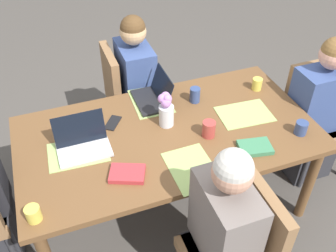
% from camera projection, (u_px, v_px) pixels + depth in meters
% --- Properties ---
extents(ground_plane, '(10.00, 10.00, 0.00)m').
position_uv_depth(ground_plane, '(168.00, 202.00, 2.94)').
color(ground_plane, '#4C4742').
extents(dining_table, '(1.93, 1.03, 0.73)m').
position_uv_depth(dining_table, '(168.00, 140.00, 2.52)').
color(dining_table, brown).
rests_on(dining_table, ground_plane).
extents(chair_head_right_left_near, '(0.44, 0.44, 0.90)m').
position_uv_depth(chair_head_right_left_near, '(314.00, 113.00, 2.99)').
color(chair_head_right_left_near, olive).
rests_on(chair_head_right_left_near, ground_plane).
extents(person_head_right_left_near, '(0.40, 0.36, 1.19)m').
position_uv_depth(person_head_right_left_near, '(314.00, 118.00, 2.90)').
color(person_head_right_left_near, '#2D2D33').
rests_on(person_head_right_left_near, ground_plane).
extents(chair_far_left_mid, '(0.44, 0.44, 0.90)m').
position_uv_depth(chair_far_left_mid, '(127.00, 93.00, 3.20)').
color(chair_far_left_mid, olive).
rests_on(chair_far_left_mid, ground_plane).
extents(person_far_left_mid, '(0.36, 0.40, 1.19)m').
position_uv_depth(person_far_left_mid, '(137.00, 92.00, 3.16)').
color(person_far_left_mid, '#2D2D33').
rests_on(person_far_left_mid, ground_plane).
extents(chair_near_left_far, '(0.44, 0.44, 0.90)m').
position_uv_depth(chair_near_left_far, '(239.00, 248.00, 2.08)').
color(chair_near_left_far, olive).
rests_on(chair_near_left_far, ground_plane).
extents(person_near_left_far, '(0.36, 0.40, 1.19)m').
position_uv_depth(person_near_left_far, '(222.00, 240.00, 2.08)').
color(person_near_left_far, '#2D2D33').
rests_on(person_near_left_far, ground_plane).
extents(flower_vase, '(0.10, 0.12, 0.24)m').
position_uv_depth(flower_vase, '(166.00, 109.00, 2.45)').
color(flower_vase, silver).
rests_on(flower_vase, dining_table).
extents(placemat_head_right_left_near, '(0.38, 0.28, 0.00)m').
position_uv_depth(placemat_head_right_left_near, '(245.00, 114.00, 2.61)').
color(placemat_head_right_left_near, '#9EBC66').
rests_on(placemat_head_right_left_near, dining_table).
extents(placemat_far_left_mid, '(0.27, 0.37, 0.00)m').
position_uv_depth(placemat_far_left_mid, '(152.00, 101.00, 2.73)').
color(placemat_far_left_mid, '#9EBC66').
rests_on(placemat_far_left_mid, dining_table).
extents(placemat_near_left_far, '(0.27, 0.37, 0.00)m').
position_uv_depth(placemat_near_left_far, '(192.00, 168.00, 2.22)').
color(placemat_near_left_far, '#9EBC66').
rests_on(placemat_near_left_far, dining_table).
extents(placemat_head_left_right_near, '(0.37, 0.28, 0.00)m').
position_uv_depth(placemat_head_left_right_near, '(78.00, 152.00, 2.32)').
color(placemat_head_left_right_near, '#9EBC66').
rests_on(placemat_head_left_right_near, dining_table).
extents(laptop_far_left_mid, '(0.22, 0.32, 0.21)m').
position_uv_depth(laptop_far_left_mid, '(155.00, 96.00, 2.70)').
color(laptop_far_left_mid, black).
rests_on(laptop_far_left_mid, dining_table).
extents(laptop_head_left_right_near, '(0.32, 0.22, 0.21)m').
position_uv_depth(laptop_head_left_right_near, '(83.00, 143.00, 2.32)').
color(laptop_head_left_right_near, silver).
rests_on(laptop_head_left_right_near, dining_table).
extents(coffee_mug_near_left, '(0.08, 0.08, 0.09)m').
position_uv_depth(coffee_mug_near_left, '(33.00, 214.00, 1.92)').
color(coffee_mug_near_left, '#DBC64C').
rests_on(coffee_mug_near_left, dining_table).
extents(coffee_mug_near_right, '(0.07, 0.07, 0.11)m').
position_uv_depth(coffee_mug_near_right, '(195.00, 95.00, 2.69)').
color(coffee_mug_near_right, '#33477A').
rests_on(coffee_mug_near_right, dining_table).
extents(coffee_mug_centre_left, '(0.09, 0.09, 0.11)m').
position_uv_depth(coffee_mug_centre_left, '(209.00, 129.00, 2.41)').
color(coffee_mug_centre_left, '#AD3D38').
rests_on(coffee_mug_centre_left, dining_table).
extents(coffee_mug_centre_right, '(0.08, 0.08, 0.09)m').
position_uv_depth(coffee_mug_centre_right, '(301.00, 128.00, 2.43)').
color(coffee_mug_centre_right, '#33477A').
rests_on(coffee_mug_centre_right, dining_table).
extents(coffee_mug_far_left, '(0.07, 0.07, 0.09)m').
position_uv_depth(coffee_mug_far_left, '(257.00, 84.00, 2.82)').
color(coffee_mug_far_left, '#DBC64C').
rests_on(coffee_mug_far_left, dining_table).
extents(book_red_cover, '(0.22, 0.18, 0.03)m').
position_uv_depth(book_red_cover, '(255.00, 147.00, 2.34)').
color(book_red_cover, '#3D7F56').
rests_on(book_red_cover, dining_table).
extents(book_blue_cover, '(0.24, 0.21, 0.03)m').
position_uv_depth(book_blue_cover, '(127.00, 174.00, 2.17)').
color(book_blue_cover, '#B73338').
rests_on(book_blue_cover, dining_table).
extents(phone_black, '(0.15, 0.16, 0.01)m').
position_uv_depth(phone_black, '(113.00, 123.00, 2.54)').
color(phone_black, black).
rests_on(phone_black, dining_table).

